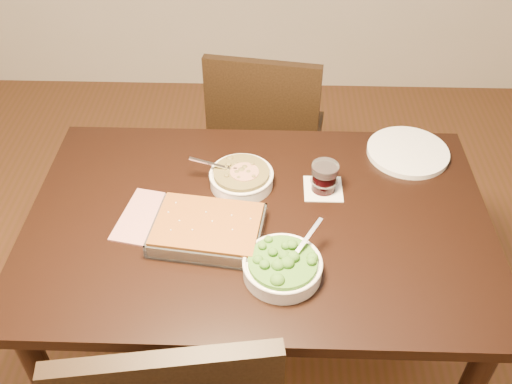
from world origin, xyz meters
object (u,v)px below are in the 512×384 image
(broccoli_bowl, at_px, (282,266))
(chair_far, at_px, (266,136))
(table, at_px, (258,239))
(baking_dish, at_px, (208,229))
(wine_tumbler, at_px, (324,177))
(stew_bowl, at_px, (241,177))
(dinner_plate, at_px, (408,152))

(broccoli_bowl, bearing_deg, chair_far, 93.51)
(table, relative_size, broccoli_bowl, 6.19)
(table, distance_m, baking_dish, 0.21)
(table, bearing_deg, chair_far, 88.97)
(wine_tumbler, bearing_deg, chair_far, 107.81)
(wine_tumbler, bearing_deg, broccoli_bowl, -110.53)
(stew_bowl, bearing_deg, baking_dish, -110.06)
(table, distance_m, stew_bowl, 0.21)
(table, distance_m, dinner_plate, 0.61)
(wine_tumbler, bearing_deg, table, -146.39)
(table, xyz_separation_m, chair_far, (0.01, 0.72, -0.13))
(table, xyz_separation_m, broccoli_bowl, (0.07, -0.22, 0.13))
(baking_dish, distance_m, wine_tumbler, 0.41)
(dinner_plate, bearing_deg, broccoli_bowl, -128.47)
(table, relative_size, wine_tumbler, 14.77)
(stew_bowl, height_order, chair_far, chair_far)
(table, bearing_deg, broccoli_bowl, -71.92)
(table, height_order, baking_dish, baking_dish)
(table, bearing_deg, wine_tumbler, 33.61)
(baking_dish, bearing_deg, chair_far, 86.37)
(baking_dish, relative_size, chair_far, 0.36)
(chair_far, bearing_deg, baking_dish, 87.68)
(dinner_plate, xyz_separation_m, chair_far, (-0.49, 0.40, -0.23))
(stew_bowl, distance_m, broccoli_bowl, 0.39)
(table, relative_size, baking_dish, 4.12)
(baking_dish, height_order, wine_tumbler, wine_tumbler)
(broccoli_bowl, xyz_separation_m, chair_far, (-0.06, 0.94, -0.26))
(dinner_plate, relative_size, chair_far, 0.29)
(stew_bowl, relative_size, dinner_plate, 0.83)
(table, xyz_separation_m, baking_dish, (-0.14, -0.08, 0.12))
(broccoli_bowl, bearing_deg, table, 108.08)
(stew_bowl, distance_m, dinner_plate, 0.59)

